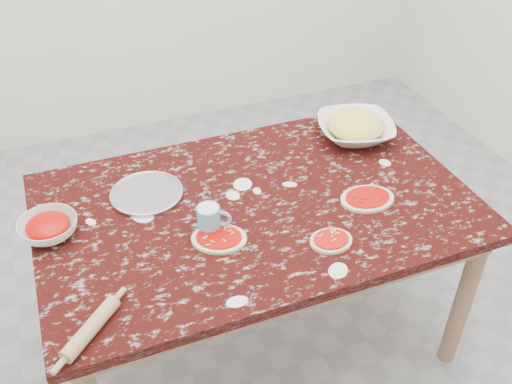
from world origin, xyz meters
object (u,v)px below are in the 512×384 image
object	(u,v)px
rolling_pin	(91,328)
worktable	(256,220)
sauce_bowl	(49,228)
flour_mug	(210,218)
pizza_tray	(147,194)
cheese_bowl	(355,129)

from	to	relation	value
rolling_pin	worktable	bearing A→B (deg)	30.68
sauce_bowl	flour_mug	bearing A→B (deg)	-17.97
worktable	rolling_pin	bearing A→B (deg)	-149.32
pizza_tray	flour_mug	bearing A→B (deg)	-58.82
flour_mug	pizza_tray	bearing A→B (deg)	121.18
worktable	sauce_bowl	xyz separation A→B (m)	(-0.73, 0.09, 0.11)
flour_mug	rolling_pin	bearing A→B (deg)	-145.65
worktable	cheese_bowl	distance (m)	0.64
pizza_tray	rolling_pin	distance (m)	0.66
worktable	sauce_bowl	distance (m)	0.75
cheese_bowl	flour_mug	bearing A→B (deg)	-155.51
sauce_bowl	worktable	bearing A→B (deg)	-7.15
flour_mug	rolling_pin	world-z (taller)	flour_mug
pizza_tray	sauce_bowl	distance (m)	0.38
sauce_bowl	rolling_pin	world-z (taller)	sauce_bowl
worktable	flour_mug	bearing A→B (deg)	-158.66
worktable	flour_mug	distance (m)	0.26
pizza_tray	rolling_pin	size ratio (longest dim) A/B	1.19
sauce_bowl	rolling_pin	bearing A→B (deg)	-81.74
cheese_bowl	flour_mug	size ratio (longest dim) A/B	2.75
flour_mug	rolling_pin	size ratio (longest dim) A/B	0.52
worktable	cheese_bowl	size ratio (longest dim) A/B	4.97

